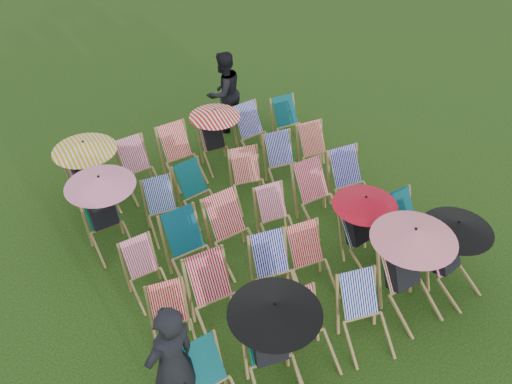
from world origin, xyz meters
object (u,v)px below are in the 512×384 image
deckchair_5 (454,256)px  person_left (172,364)px  deckchair_29 (290,124)px  person_rear (224,92)px

deckchair_5 → person_left: bearing=166.8°
deckchair_5 → deckchair_29: 4.55m
person_rear → person_left: bearing=43.4°
person_left → deckchair_29: bearing=-152.1°
person_left → person_rear: size_ratio=1.08×
deckchair_5 → person_rear: (-0.90, 5.66, 0.22)m
person_left → person_rear: (3.47, 5.52, -0.07)m
deckchair_29 → person_rear: bearing=132.5°
deckchair_5 → person_rear: bearing=87.7°
person_left → person_rear: bearing=-139.3°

